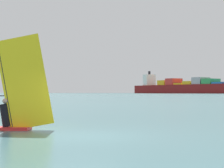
% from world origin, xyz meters
% --- Properties ---
extents(ground_plane, '(4000.00, 4000.00, 0.00)m').
position_xyz_m(ground_plane, '(0.00, 0.00, 0.00)').
color(ground_plane, '#386066').
extents(windsurfer, '(3.68, 0.93, 4.22)m').
position_xyz_m(windsurfer, '(-3.21, 1.64, 1.07)').
color(windsurfer, red).
rests_on(windsurfer, ground_plane).
extents(cargo_ship, '(163.30, 173.72, 38.47)m').
position_xyz_m(cargo_ship, '(32.58, 586.39, 9.52)').
color(cargo_ship, maroon).
rests_on(cargo_ship, ground_plane).
extents(distant_headland, '(1323.62, 560.86, 42.55)m').
position_xyz_m(distant_headland, '(-74.59, 1382.41, 21.27)').
color(distant_headland, '#4C564C').
rests_on(distant_headland, ground_plane).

